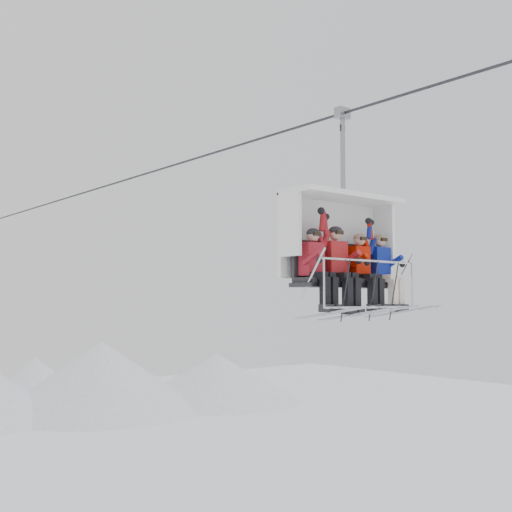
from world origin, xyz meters
TOP-DOWN VIEW (x-y plane):
  - haul_cable at (0.00, 0.00)m, footprint 0.06×50.00m
  - chairlift_carrier at (0.00, -2.59)m, footprint 2.72×1.17m
  - skier_far_left at (-0.93, -2.90)m, footprint 0.42×1.69m
  - skier_center_left at (-0.33, -2.89)m, footprint 0.46×1.69m
  - skier_center_right at (0.36, -2.90)m, footprint 0.42×1.69m
  - skier_far_right at (0.98, -2.90)m, footprint 0.43×1.69m

SIDE VIEW (x-z plane):
  - skier_center_right at x=0.36m, z-range 9.39..11.05m
  - skier_far_left at x=-0.93m, z-range 9.39..11.06m
  - skier_far_right at x=0.98m, z-range 9.38..11.07m
  - skier_center_left at x=-0.33m, z-range 9.36..11.16m
  - chairlift_carrier at x=0.00m, z-range 8.76..12.74m
  - haul_cable at x=0.00m, z-range 13.27..13.33m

